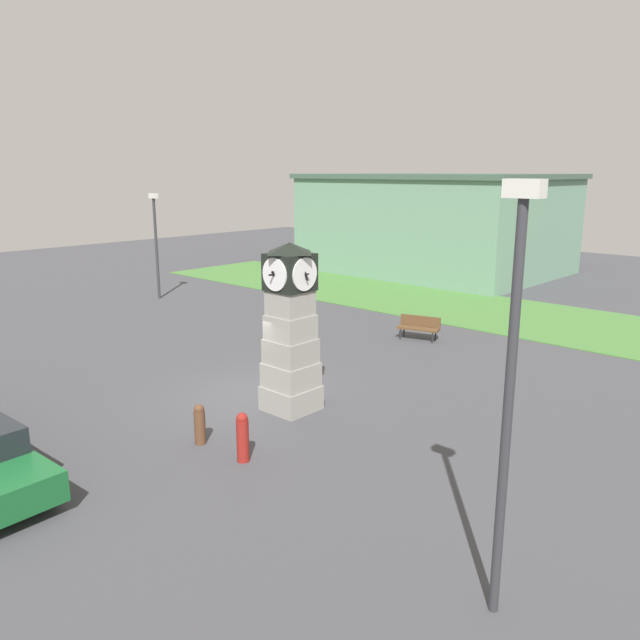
{
  "coord_description": "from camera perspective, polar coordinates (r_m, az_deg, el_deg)",
  "views": [
    {
      "loc": [
        12.9,
        -11.37,
        6.34
      ],
      "look_at": [
        0.57,
        1.94,
        2.0
      ],
      "focal_mm": 35.0,
      "sensor_mm": 36.0,
      "label": 1
    }
  ],
  "objects": [
    {
      "name": "ground_plane",
      "position": [
        18.32,
        -5.49,
        -6.87
      ],
      "size": [
        79.9,
        79.9,
        0.0
      ],
      "primitive_type": "plane",
      "color": "#424247"
    },
    {
      "name": "clock_tower",
      "position": [
        16.59,
        -2.71,
        -1.26
      ],
      "size": [
        1.4,
        1.43,
        4.56
      ],
      "color": "gray",
      "rests_on": "ground_plane"
    },
    {
      "name": "bollard_near_tower",
      "position": [
        14.22,
        -7.09,
        -10.55
      ],
      "size": [
        0.28,
        0.28,
        1.15
      ],
      "color": "maroon",
      "rests_on": "ground_plane"
    },
    {
      "name": "bollard_mid_row",
      "position": [
        15.26,
        -10.94,
        -9.3
      ],
      "size": [
        0.27,
        0.27,
        1.0
      ],
      "color": "brown",
      "rests_on": "ground_plane"
    },
    {
      "name": "bench",
      "position": [
        24.33,
        9.04,
        -0.56
      ],
      "size": [
        1.68,
        0.95,
        0.9
      ],
      "color": "brown",
      "rests_on": "ground_plane"
    },
    {
      "name": "street_lamp_near_road",
      "position": [
        32.58,
        -14.78,
        7.32
      ],
      "size": [
        0.5,
        0.24,
        5.28
      ],
      "color": "#333338",
      "rests_on": "ground_plane"
    },
    {
      "name": "street_lamp_far_side",
      "position": [
        8.83,
        17.0,
        -5.11
      ],
      "size": [
        0.5,
        0.24,
        6.25
      ],
      "color": "#333338",
      "rests_on": "ground_plane"
    },
    {
      "name": "warehouse_blue_far",
      "position": [
        41.34,
        10.51,
        8.73
      ],
      "size": [
        15.16,
        11.66,
        6.19
      ],
      "color": "gray",
      "rests_on": "ground_plane"
    },
    {
      "name": "grass_verge_far",
      "position": [
        28.57,
        21.27,
        -0.27
      ],
      "size": [
        47.94,
        7.21,
        0.04
      ],
      "primitive_type": "cube",
      "color": "#477A38",
      "rests_on": "ground_plane"
    }
  ]
}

